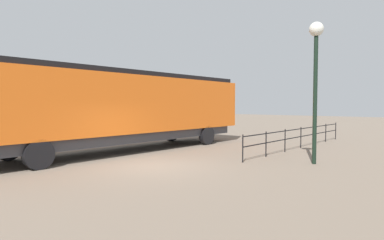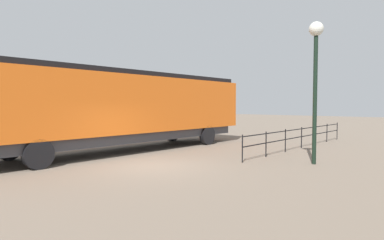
{
  "view_description": "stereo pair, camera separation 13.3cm",
  "coord_description": "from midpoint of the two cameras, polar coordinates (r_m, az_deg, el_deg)",
  "views": [
    {
      "loc": [
        9.17,
        -8.24,
        2.34
      ],
      "look_at": [
        -0.8,
        3.24,
        1.62
      ],
      "focal_mm": 30.5,
      "sensor_mm": 36.0,
      "label": 1
    },
    {
      "loc": [
        9.27,
        -8.16,
        2.34
      ],
      "look_at": [
        -0.8,
        3.24,
        1.62
      ],
      "focal_mm": 30.5,
      "sensor_mm": 36.0,
      "label": 2
    }
  ],
  "objects": [
    {
      "name": "ground_plane",
      "position": [
        12.56,
        -7.34,
        -8.04
      ],
      "size": [
        120.0,
        120.0,
        0.0
      ],
      "primitive_type": "plane",
      "color": "#756656"
    },
    {
      "name": "platform_fence",
      "position": [
        18.45,
        18.31,
        -2.39
      ],
      "size": [
        0.05,
        11.67,
        1.13
      ],
      "color": "black",
      "rests_on": "ground_plane"
    },
    {
      "name": "locomotive",
      "position": [
        16.9,
        -10.82,
        2.3
      ],
      "size": [
        3.19,
        15.2,
        3.95
      ],
      "color": "orange",
      "rests_on": "ground_plane"
    },
    {
      "name": "lamp_post",
      "position": [
        13.72,
        20.57,
        9.83
      ],
      "size": [
        0.55,
        0.55,
        5.54
      ],
      "color": "black",
      "rests_on": "ground_plane"
    }
  ]
}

